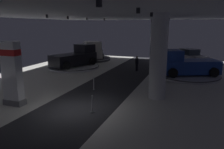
# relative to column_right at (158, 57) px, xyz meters

# --- Properties ---
(ground) EXTENTS (24.00, 44.00, 0.06)m
(ground) POSITION_rel_column_right_xyz_m (-4.06, -3.76, -2.77)
(ground) COLOR silver
(ceiling_with_spotlights) EXTENTS (24.00, 44.00, 0.39)m
(ceiling_with_spotlights) POSITION_rel_column_right_xyz_m (-4.06, -3.76, 2.80)
(ceiling_with_spotlights) COLOR silver
(column_right) EXTENTS (1.11, 1.11, 5.50)m
(column_right) POSITION_rel_column_right_xyz_m (0.00, 0.00, 0.00)
(column_right) COLOR silver
(column_right) RESTS_ON ground
(brand_sign_pylon) EXTENTS (1.27, 0.66, 3.84)m
(brand_sign_pylon) POSITION_rel_column_right_xyz_m (-7.93, -4.29, -0.76)
(brand_sign_pylon) COLOR slate
(brand_sign_pylon) RESTS_ON ground
(display_platform_deep_right) EXTENTS (5.82, 5.82, 0.31)m
(display_platform_deep_right) POSITION_rel_column_right_xyz_m (1.75, 13.10, -2.58)
(display_platform_deep_right) COLOR #333338
(display_platform_deep_right) RESTS_ON ground
(display_car_deep_right) EXTENTS (4.07, 4.38, 1.71)m
(display_car_deep_right) POSITION_rel_column_right_xyz_m (1.73, 13.12, -1.68)
(display_car_deep_right) COLOR silver
(display_car_deep_right) RESTS_ON display_platform_deep_right
(display_platform_deep_left) EXTENTS (5.68, 5.68, 0.34)m
(display_platform_deep_left) POSITION_rel_column_right_xyz_m (-11.26, 13.26, -2.56)
(display_platform_deep_left) COLOR #333338
(display_platform_deep_left) RESTS_ON ground
(pickup_truck_deep_left) EXTENTS (4.93, 5.46, 2.30)m
(pickup_truck_deep_left) POSITION_rel_column_right_xyz_m (-11.06, 13.00, -1.48)
(pickup_truck_deep_left) COLOR silver
(pickup_truck_deep_left) RESTS_ON display_platform_deep_left
(display_platform_far_left) EXTENTS (5.68, 5.68, 0.26)m
(display_platform_far_left) POSITION_rel_column_right_xyz_m (-10.47, 7.34, -2.60)
(display_platform_far_left) COLOR silver
(display_platform_far_left) RESTS_ON ground
(pickup_truck_far_left) EXTENTS (4.06, 5.70, 2.30)m
(pickup_truck_far_left) POSITION_rel_column_right_xyz_m (-10.36, 7.65, -1.55)
(pickup_truck_far_left) COLOR black
(pickup_truck_far_left) RESTS_ON display_platform_far_left
(display_platform_far_right) EXTENTS (5.68, 5.68, 0.24)m
(display_platform_far_right) POSITION_rel_column_right_xyz_m (1.80, 7.14, -2.62)
(display_platform_far_right) COLOR #B7B7BC
(display_platform_far_right) RESTS_ON ground
(pickup_truck_far_right) EXTENTS (5.70, 4.22, 2.30)m
(pickup_truck_far_right) POSITION_rel_column_right_xyz_m (1.50, 7.01, -1.58)
(pickup_truck_far_right) COLOR navy
(pickup_truck_far_right) RESTS_ON display_platform_far_right
(visitor_walking_near) EXTENTS (0.32, 0.32, 1.59)m
(visitor_walking_near) POSITION_rel_column_right_xyz_m (-3.38, 8.10, -1.84)
(visitor_walking_near) COLOR black
(visitor_walking_near) RESTS_ON ground
(stanchion_a) EXTENTS (0.28, 0.28, 1.01)m
(stanchion_a) POSITION_rel_column_right_xyz_m (-4.68, 0.15, -2.38)
(stanchion_a) COLOR #333338
(stanchion_a) RESTS_ON ground
(stanchion_b) EXTENTS (0.28, 0.28, 1.01)m
(stanchion_b) POSITION_rel_column_right_xyz_m (-2.94, -3.81, -2.38)
(stanchion_b) COLOR #333338
(stanchion_b) RESTS_ON ground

